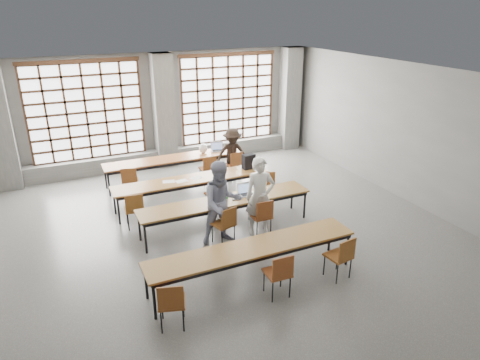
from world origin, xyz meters
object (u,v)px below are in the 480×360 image
object	(u,v)px
chair_back_right	(234,163)
chair_near_right	(342,254)
chair_back_left	(130,179)
chair_mid_left	(134,207)
desk_row_d	(253,250)
chair_front_left	(225,222)
desk_row_a	(175,160)
chair_mid_centre	(217,192)
chair_mid_right	(266,183)
student_male	(260,197)
green_box	(223,197)
backpack	(249,161)
chair_near_mid	(279,271)
laptop_front	(246,191)
plastic_bag	(203,148)
phone	(235,200)
desk_row_b	(192,181)
student_female	(222,203)
laptop_back	(217,148)
student_back	(232,154)
chair_front_right	(262,214)
mouse	(264,192)
chair_near_left	(171,301)
desk_row_c	(226,202)
chair_back_mid	(208,167)
red_pouch	(172,299)

from	to	relation	value
chair_back_right	chair_near_right	bearing A→B (deg)	-92.22
chair_back_left	chair_mid_left	world-z (taller)	same
desk_row_d	chair_front_left	bearing A→B (deg)	87.70
desk_row_a	chair_mid_centre	distance (m)	2.40
desk_row_d	chair_mid_right	distance (m)	3.50
student_male	green_box	distance (m)	0.88
chair_front_left	backpack	xyz separation A→B (m)	(1.60, 2.21, 0.39)
chair_near_mid	laptop_front	size ratio (longest dim) A/B	2.40
plastic_bag	chair_mid_right	bearing A→B (deg)	-70.95
phone	backpack	xyz separation A→B (m)	(1.15, 1.68, 0.19)
desk_row_b	laptop_front	world-z (taller)	laptop_front
chair_front_left	student_female	world-z (taller)	student_female
desk_row_d	laptop_back	distance (m)	5.64
chair_near_right	student_back	size ratio (longest dim) A/B	0.57
backpack	student_female	bearing A→B (deg)	-132.61
student_back	laptop_front	world-z (taller)	student_back
desk_row_d	chair_near_mid	xyz separation A→B (m)	(0.20, -0.63, -0.13)
plastic_bag	chair_front_right	bearing A→B (deg)	-91.07
plastic_bag	student_back	bearing A→B (deg)	-38.16
chair_front_left	green_box	bearing A→B (deg)	72.09
student_back	mouse	xyz separation A→B (m)	(-0.42, -2.79, -0.02)
student_male	desk_row_d	bearing A→B (deg)	-105.19
student_male	backpack	xyz separation A→B (m)	(0.73, 2.08, 0.03)
green_box	chair_back_left	bearing A→B (deg)	121.91
chair_back_right	chair_near_left	size ratio (longest dim) A/B	1.00
green_box	laptop_back	bearing A→B (deg)	70.18
laptop_back	green_box	xyz separation A→B (m)	(-1.19, -3.30, -0.02)
desk_row_c	chair_mid_right	xyz separation A→B (m)	(1.51, 0.91, -0.13)
laptop_back	mouse	size ratio (longest dim) A/B	4.36
desk_row_d	student_female	bearing A→B (deg)	88.68
chair_near_left	chair_mid_centre	bearing A→B (deg)	58.53
chair_mid_centre	chair_near_left	xyz separation A→B (m)	(-2.20, -3.59, 0.00)
chair_mid_left	chair_front_right	world-z (taller)	same
chair_back_mid	red_pouch	size ratio (longest dim) A/B	4.40
desk_row_b	chair_front_left	size ratio (longest dim) A/B	4.55
chair_mid_right	plastic_bag	world-z (taller)	plastic_bag
desk_row_b	chair_front_left	bearing A→B (deg)	-90.09
desk_row_d	phone	distance (m)	2.03
chair_front_right	chair_near_mid	xyz separation A→B (m)	(-0.74, -2.06, 0.00)
chair_near_right	phone	distance (m)	2.78
chair_back_mid	chair_front_left	size ratio (longest dim) A/B	1.00
chair_front_right	desk_row_c	bearing A→B (deg)	133.59
desk_row_d	chair_back_left	xyz separation A→B (m)	(-1.31, 4.71, -0.13)
chair_near_right	laptop_back	bearing A→B (deg)	90.35
desk_row_b	chair_near_right	world-z (taller)	chair_near_right
chair_near_mid	student_back	xyz separation A→B (m)	(1.51, 5.46, 0.23)
green_box	chair_front_left	bearing A→B (deg)	-107.91
desk_row_c	chair_mid_left	size ratio (longest dim) A/B	4.55
chair_mid_right	student_back	world-z (taller)	student_back
laptop_back	chair_back_left	bearing A→B (deg)	-165.21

